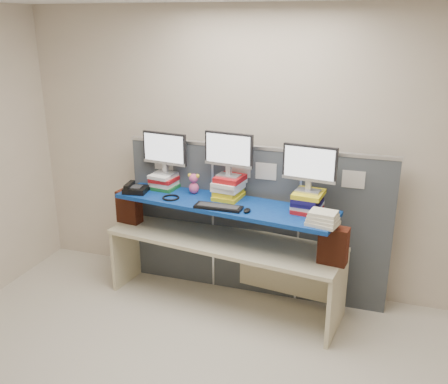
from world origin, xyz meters
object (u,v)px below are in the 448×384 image
(monitor_left, at_px, (165,150))
(monitor_right, at_px, (310,166))
(keyboard, at_px, (218,207))
(blue_board, at_px, (224,204))
(desk, at_px, (224,252))
(desk_phone, at_px, (135,189))
(monitor_center, at_px, (229,152))

(monitor_left, distance_m, monitor_right, 1.46)
(keyboard, bearing_deg, monitor_left, 150.98)
(blue_board, height_order, monitor_right, monitor_right)
(desk, height_order, monitor_left, monitor_left)
(desk, distance_m, desk_phone, 1.06)
(monitor_left, bearing_deg, blue_board, -9.55)
(desk, xyz_separation_m, monitor_left, (-0.68, 0.21, 0.89))
(monitor_center, bearing_deg, blue_board, -85.38)
(blue_board, xyz_separation_m, monitor_center, (0.01, 0.12, 0.47))
(monitor_left, xyz_separation_m, monitor_right, (1.45, -0.19, 0.03))
(blue_board, distance_m, monitor_right, 0.88)
(desk, distance_m, monitor_left, 1.14)
(monitor_center, xyz_separation_m, desk_phone, (-0.92, -0.12, -0.42))
(desk, relative_size, monitor_center, 4.89)
(monitor_right, distance_m, desk_phone, 1.72)
(monitor_left, height_order, desk_phone, monitor_left)
(blue_board, xyz_separation_m, keyboard, (0.00, -0.17, 0.03))
(desk, bearing_deg, monitor_center, 94.62)
(monitor_center, xyz_separation_m, monitor_right, (0.76, -0.10, -0.04))
(blue_board, distance_m, monitor_left, 0.82)
(blue_board, bearing_deg, desk_phone, -171.97)
(blue_board, relative_size, keyboard, 4.83)
(blue_board, relative_size, monitor_right, 4.41)
(desk, height_order, keyboard, keyboard)
(keyboard, bearing_deg, monitor_right, 13.24)
(monitor_right, relative_size, keyboard, 1.10)
(keyboard, bearing_deg, desk_phone, 169.92)
(monitor_left, xyz_separation_m, desk_phone, (-0.23, -0.22, -0.35))
(blue_board, distance_m, keyboard, 0.17)
(desk, height_order, desk_phone, desk_phone)
(monitor_left, relative_size, keyboard, 1.10)
(monitor_center, relative_size, monitor_right, 1.00)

